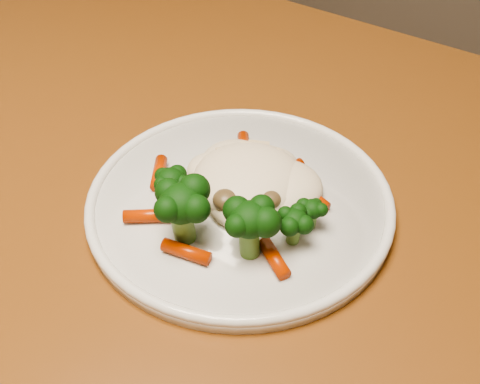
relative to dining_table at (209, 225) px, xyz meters
The scene contains 3 objects.
dining_table is the anchor object (origin of this frame).
plate 0.15m from the dining_table, 35.64° to the right, with size 0.28×0.28×0.01m, color white.
meal 0.18m from the dining_table, 40.21° to the right, with size 0.19×0.18×0.05m.
Camera 1 is at (0.27, -0.68, 1.14)m, focal length 45.00 mm.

